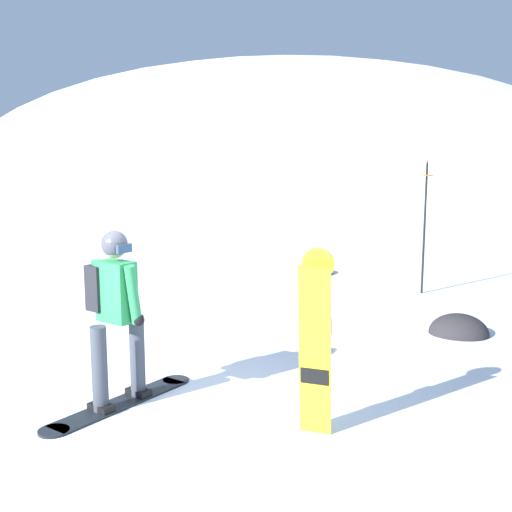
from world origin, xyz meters
TOP-DOWN VIEW (x-y plane):
  - ground_plane at (0.00, 0.00)m, footprint 300.00×300.00m
  - ridge_peak_main at (-9.73, 33.11)m, footprint 38.45×34.61m
  - snowboarder_main at (-0.55, -0.09)m, footprint 0.72×1.78m
  - spare_snowboard at (1.43, -0.08)m, footprint 0.28×0.15m
  - piste_marker_near at (1.71, 5.82)m, footprint 0.20×0.20m
  - rock_dark at (-0.41, 6.80)m, footprint 0.69×0.59m
  - rock_mid at (2.44, 3.53)m, footprint 0.79×0.67m

SIDE VIEW (x-z plane):
  - ground_plane at x=0.00m, z-range 0.00..0.00m
  - ridge_peak_main at x=-9.73m, z-range -7.19..7.19m
  - rock_dark at x=-0.41m, z-range -0.24..0.24m
  - rock_mid at x=2.44m, z-range -0.28..0.28m
  - spare_snowboard at x=1.43m, z-range 0.01..1.67m
  - snowboarder_main at x=-0.55m, z-range 0.06..1.78m
  - piste_marker_near at x=1.71m, z-range 0.15..2.39m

